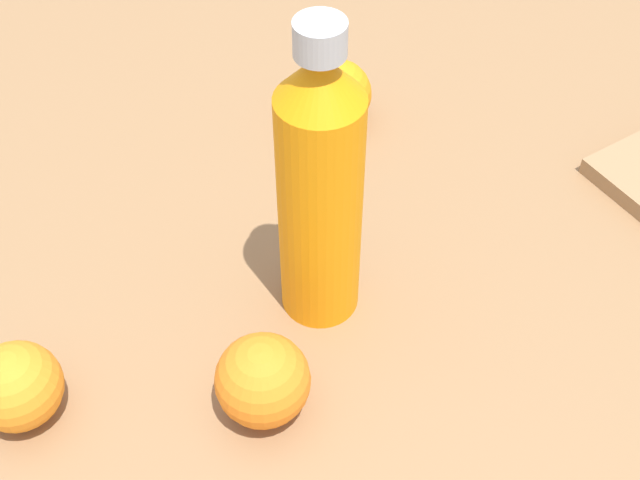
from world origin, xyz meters
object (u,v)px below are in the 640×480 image
object	(u,v)px
water_bottle	(320,191)
orange_3	(337,94)
orange_1	(17,386)
orange_2	(263,380)

from	to	relation	value
water_bottle	orange_3	bearing A→B (deg)	116.20
orange_1	orange_3	distance (m)	0.45
orange_1	orange_2	size ratio (longest dim) A/B	0.95
water_bottle	orange_2	distance (m)	0.16
orange_2	orange_1	bearing A→B (deg)	-107.86
orange_1	orange_2	xyz separation A→B (m)	(0.06, 0.19, 0.00)
orange_1	water_bottle	bearing A→B (deg)	96.96
orange_1	orange_3	xyz separation A→B (m)	(-0.27, 0.37, 0.00)
water_bottle	orange_2	xyz separation A→B (m)	(0.09, -0.08, -0.10)
water_bottle	orange_3	world-z (taller)	water_bottle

